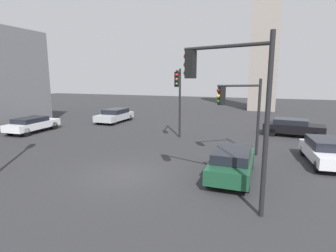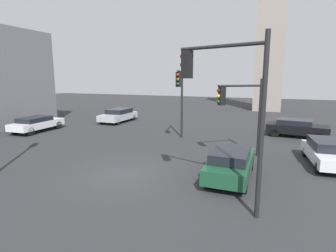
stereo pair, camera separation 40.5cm
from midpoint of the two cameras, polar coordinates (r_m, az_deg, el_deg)
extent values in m
plane|color=#2D2D30|center=(13.13, -10.24, -10.24)|extent=(106.88, 106.88, 0.00)
cylinder|color=black|center=(20.43, 1.97, 4.79)|extent=(0.16, 0.16, 5.23)
cylinder|color=black|center=(19.09, 1.62, 11.59)|extent=(0.67, 2.50, 0.12)
cube|color=black|center=(18.07, 1.27, 9.92)|extent=(0.38, 0.38, 1.00)
sphere|color=red|center=(17.88, 1.20, 10.88)|extent=(0.20, 0.20, 0.20)
sphere|color=#594714|center=(17.87, 1.19, 9.92)|extent=(0.20, 0.20, 0.20)
sphere|color=#14471E|center=(17.88, 1.19, 8.95)|extent=(0.20, 0.20, 0.20)
cylinder|color=black|center=(16.40, 18.08, 1.68)|extent=(0.16, 0.16, 4.52)
cylinder|color=black|center=(15.51, 14.33, 8.34)|extent=(2.22, 1.72, 0.12)
cube|color=black|center=(15.01, 10.62, 6.32)|extent=(0.45, 0.45, 1.00)
sphere|color=#4C0F0C|center=(14.90, 9.97, 7.47)|extent=(0.20, 0.20, 0.20)
sphere|color=yellow|center=(14.92, 9.93, 6.32)|extent=(0.20, 0.20, 0.20)
sphere|color=#14471E|center=(14.94, 9.89, 5.18)|extent=(0.20, 0.20, 0.20)
cylinder|color=black|center=(8.90, 19.10, -0.51)|extent=(0.16, 0.16, 5.97)
cylinder|color=black|center=(9.40, 10.66, 16.35)|extent=(3.02, 0.99, 0.12)
cube|color=black|center=(10.00, 3.67, 12.96)|extent=(0.40, 0.40, 1.00)
sphere|color=red|center=(10.13, 2.71, 14.64)|extent=(0.20, 0.20, 0.20)
sphere|color=#594714|center=(10.11, 2.70, 12.94)|extent=(0.20, 0.20, 0.20)
sphere|color=#14471E|center=(10.10, 2.68, 11.24)|extent=(0.20, 0.20, 0.20)
cube|color=silver|center=(16.51, 30.36, -5.11)|extent=(2.43, 4.52, 0.57)
cube|color=black|center=(16.60, 30.31, -3.26)|extent=(1.98, 2.60, 0.51)
cylinder|color=black|center=(15.01, 28.82, -7.54)|extent=(0.42, 0.64, 0.60)
cylinder|color=black|center=(18.18, 31.46, -4.83)|extent=(0.42, 0.64, 0.60)
cylinder|color=black|center=(17.76, 26.48, -4.72)|extent=(0.42, 0.64, 0.60)
cube|color=#ADB2B7|center=(28.31, -11.74, 2.00)|extent=(2.09, 4.65, 0.61)
cube|color=black|center=(28.44, -11.53, 3.10)|extent=(1.83, 2.60, 0.51)
cylinder|color=black|center=(26.59, -11.95, 0.80)|extent=(0.38, 0.59, 0.59)
cylinder|color=black|center=(27.53, -14.95, 0.99)|extent=(0.38, 0.59, 0.59)
cylinder|color=black|center=(29.27, -8.68, 1.76)|extent=(0.38, 0.59, 0.59)
cylinder|color=black|center=(30.13, -11.51, 1.91)|extent=(0.38, 0.59, 0.59)
cube|color=#19472D|center=(12.79, 12.65, -7.96)|extent=(1.80, 4.42, 0.65)
cube|color=black|center=(12.43, 12.61, -5.98)|extent=(1.58, 2.48, 0.48)
cylinder|color=black|center=(14.40, 10.51, -7.16)|extent=(0.32, 0.59, 0.59)
cylinder|color=black|center=(14.25, 16.34, -7.59)|extent=(0.32, 0.59, 0.59)
cylinder|color=black|center=(11.62, 7.94, -11.39)|extent=(0.32, 0.59, 0.59)
cylinder|color=black|center=(11.43, 15.25, -12.04)|extent=(0.32, 0.59, 0.59)
cube|color=black|center=(23.23, 24.76, -0.42)|extent=(4.60, 2.44, 0.66)
cube|color=black|center=(23.16, 24.31, 0.86)|extent=(2.65, 1.98, 0.43)
cylinder|color=black|center=(24.06, 28.34, -1.16)|extent=(0.65, 0.42, 0.62)
cylinder|color=black|center=(22.50, 28.40, -1.89)|extent=(0.65, 0.42, 0.62)
cylinder|color=black|center=(24.16, 21.25, -0.58)|extent=(0.65, 0.42, 0.62)
cylinder|color=black|center=(22.61, 20.82, -1.26)|extent=(0.65, 0.42, 0.62)
cube|color=silver|center=(25.45, -27.29, 0.20)|extent=(2.12, 4.71, 0.55)
cube|color=black|center=(25.22, -27.74, 1.12)|extent=(1.78, 2.67, 0.43)
cylinder|color=black|center=(27.13, -26.10, 0.26)|extent=(0.37, 0.71, 0.69)
cylinder|color=black|center=(26.11, -23.66, 0.10)|extent=(0.37, 0.71, 0.69)
cylinder|color=black|center=(24.98, -30.98, -0.94)|extent=(0.37, 0.71, 0.69)
cylinder|color=black|center=(23.88, -28.54, -1.17)|extent=(0.37, 0.71, 0.69)
cube|color=gray|center=(41.00, 19.92, 18.79)|extent=(3.66, 3.66, 22.11)
camera|label=1|loc=(0.20, -90.77, -0.14)|focal=28.54mm
camera|label=2|loc=(0.20, 89.23, 0.14)|focal=28.54mm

